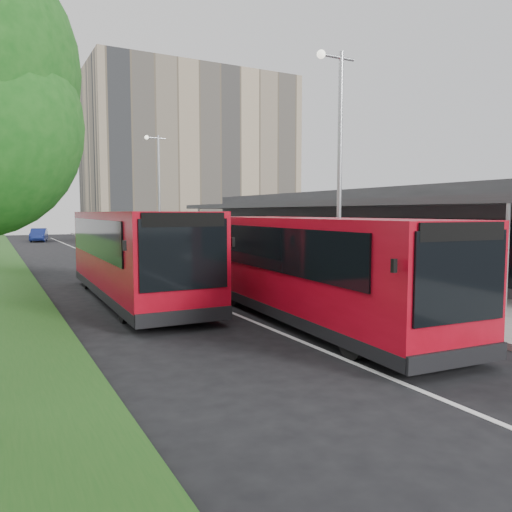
{
  "coord_description": "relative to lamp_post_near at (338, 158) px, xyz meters",
  "views": [
    {
      "loc": [
        -6.14,
        -11.46,
        2.93
      ],
      "look_at": [
        1.54,
        2.91,
        1.5
      ],
      "focal_mm": 35.0,
      "sensor_mm": 36.0,
      "label": 1
    }
  ],
  "objects": [
    {
      "name": "lamp_post_far",
      "position": [
        0.0,
        20.0,
        0.0
      ],
      "size": [
        1.44,
        0.28,
        8.0
      ],
      "color": "#979A9F",
      "rests_on": "pavement"
    },
    {
      "name": "bus_main",
      "position": [
        -2.74,
        -2.69,
        -3.29
      ],
      "size": [
        3.15,
        9.98,
        2.78
      ],
      "rotation": [
        0.0,
        0.0,
        -0.07
      ],
      "color": "#B0091B",
      "rests_on": "ground"
    },
    {
      "name": "station_building",
      "position": [
        6.74,
        6.0,
        -2.68
      ],
      "size": [
        7.7,
        26.0,
        4.0
      ],
      "color": "#2E2E30",
      "rests_on": "ground"
    },
    {
      "name": "car_far",
      "position": [
        -5.91,
        41.24,
        -4.05
      ],
      "size": [
        2.11,
        4.23,
        1.33
      ],
      "primitive_type": "imported",
      "rotation": [
        0.0,
        0.0,
        -0.18
      ],
      "color": "navy",
      "rests_on": "ground"
    },
    {
      "name": "lane_centre_line",
      "position": [
        -4.12,
        13.0,
        -4.71
      ],
      "size": [
        0.12,
        70.0,
        0.01
      ],
      "primitive_type": "cube",
      "color": "silver",
      "rests_on": "ground"
    },
    {
      "name": "car_near",
      "position": [
        -2.32,
        35.09,
        -4.21
      ],
      "size": [
        1.37,
        3.07,
        1.02
      ],
      "primitive_type": "imported",
      "rotation": [
        0.0,
        0.0,
        0.06
      ],
      "color": "#5E0D15",
      "rests_on": "ground"
    },
    {
      "name": "pavement",
      "position": [
        1.88,
        18.0,
        -4.64
      ],
      "size": [
        5.0,
        80.0,
        0.15
      ],
      "primitive_type": "cube",
      "color": "slate",
      "rests_on": "ground"
    },
    {
      "name": "litter_bin",
      "position": [
        1.72,
        9.37,
        -4.12
      ],
      "size": [
        0.58,
        0.58,
        0.9
      ],
      "primitive_type": "cylinder",
      "rotation": [
        0.0,
        0.0,
        -0.18
      ],
      "color": "#3D2119",
      "rests_on": "pavement"
    },
    {
      "name": "bus_second",
      "position": [
        -6.03,
        3.06,
        -3.2
      ],
      "size": [
        2.91,
        10.49,
        2.95
      ],
      "rotation": [
        0.0,
        0.0,
        -0.02
      ],
      "color": "#B0091B",
      "rests_on": "ground"
    },
    {
      "name": "lamp_post_near",
      "position": [
        0.0,
        0.0,
        0.0
      ],
      "size": [
        1.44,
        0.28,
        8.0
      ],
      "color": "#979A9F",
      "rests_on": "pavement"
    },
    {
      "name": "office_block",
      "position": [
        9.88,
        40.0,
        4.28
      ],
      "size": [
        22.0,
        12.0,
        18.0
      ],
      "primitive_type": "cube",
      "color": "tan",
      "rests_on": "ground"
    },
    {
      "name": "ground",
      "position": [
        -4.12,
        -2.0,
        -4.72
      ],
      "size": [
        120.0,
        120.0,
        0.0
      ],
      "primitive_type": "plane",
      "color": "black",
      "rests_on": "ground"
    },
    {
      "name": "kerb_dashes",
      "position": [
        -0.82,
        17.0,
        -4.71
      ],
      "size": [
        0.12,
        56.0,
        0.01
      ],
      "color": "silver",
      "rests_on": "ground"
    },
    {
      "name": "bollard",
      "position": [
        1.28,
        15.94,
        -4.1
      ],
      "size": [
        0.18,
        0.18,
        0.94
      ],
      "primitive_type": "cylinder",
      "rotation": [
        0.0,
        0.0,
        -0.26
      ],
      "color": "#E6AE0C",
      "rests_on": "pavement"
    }
  ]
}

